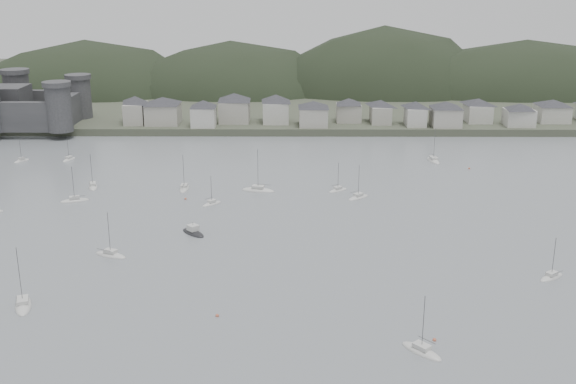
{
  "coord_description": "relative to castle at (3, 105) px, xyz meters",
  "views": [
    {
      "loc": [
        1.12,
        -106.27,
        62.76
      ],
      "look_at": [
        0.0,
        75.0,
        6.0
      ],
      "focal_mm": 43.14,
      "sensor_mm": 36.0,
      "label": 1
    }
  ],
  "objects": [
    {
      "name": "castle",
      "position": [
        0.0,
        0.0,
        0.0
      ],
      "size": [
        66.0,
        43.0,
        20.0
      ],
      "color": "#333336",
      "rests_on": "far_shore_land"
    },
    {
      "name": "sailboat_lead",
      "position": [
        67.61,
        -161.93,
        -10.8
      ],
      "size": [
        6.25,
        10.33,
        13.43
      ],
      "rotation": [
        0.0,
        0.0,
        0.34
      ],
      "color": "beige",
      "rests_on": "ground"
    },
    {
      "name": "forested_ridge",
      "position": [
        124.83,
        89.6,
        -22.25
      ],
      "size": [
        851.55,
        103.94,
        102.57
      ],
      "color": "black",
      "rests_on": "ground"
    },
    {
      "name": "waterfront_town",
      "position": [
        170.59,
        3.54,
        -2.3
      ],
      "size": [
        451.48,
        28.46,
        12.92
      ],
      "color": "#A3A195",
      "rests_on": "far_shore_land"
    },
    {
      "name": "far_shore_land",
      "position": [
        120.0,
        115.2,
        -9.46
      ],
      "size": [
        900.0,
        250.0,
        3.0
      ],
      "primitive_type": "cube",
      "color": "#383D2D",
      "rests_on": "ground"
    },
    {
      "name": "ground",
      "position": [
        120.0,
        -179.8,
        -10.96
      ],
      "size": [
        900.0,
        900.0,
        0.0
      ],
      "primitive_type": "plane",
      "color": "slate",
      "rests_on": "ground"
    },
    {
      "name": "motor_launch_far",
      "position": [
        95.92,
        -121.28,
        -10.68
      ],
      "size": [
        7.83,
        8.19,
        3.98
      ],
      "rotation": [
        0.0,
        0.0,
        3.88
      ],
      "color": "black",
      "rests_on": "ground"
    },
    {
      "name": "moored_fleet",
      "position": [
        119.37,
        -106.51,
        -10.79
      ],
      "size": [
        222.4,
        139.47,
        14.05
      ],
      "color": "beige",
      "rests_on": "ground"
    },
    {
      "name": "mooring_buoys",
      "position": [
        144.04,
        -123.43,
        -10.81
      ],
      "size": [
        106.43,
        116.95,
        0.7
      ],
      "color": "#B8593D",
      "rests_on": "ground"
    }
  ]
}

